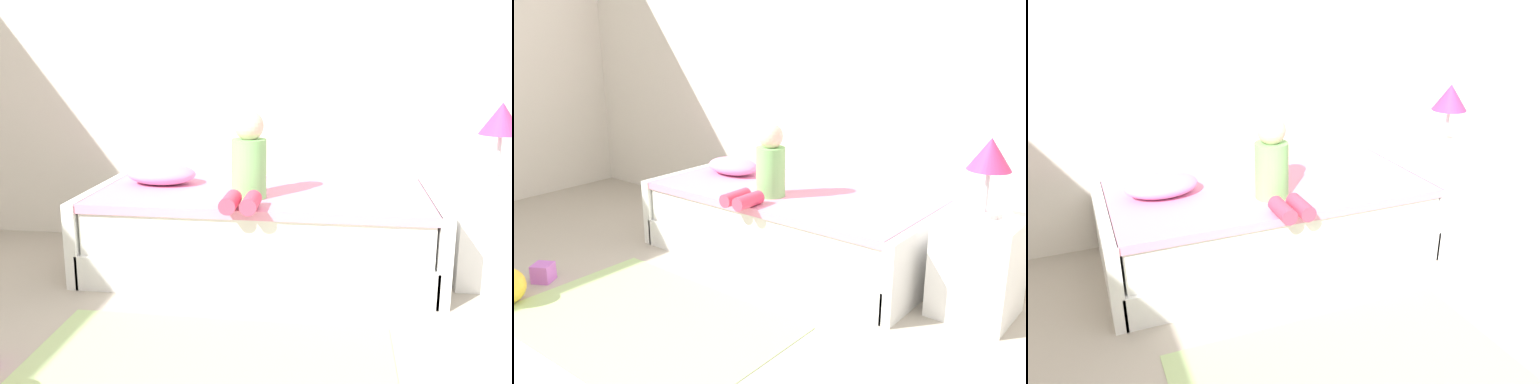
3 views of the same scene
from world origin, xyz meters
The scene contains 6 objects.
wall_rear centered at (0.00, 2.60, 1.45)m, with size 7.20×0.10×2.90m, color silver.
bed centered at (-0.63, 2.00, 0.25)m, with size 2.11×1.00×0.50m.
nightstand centered at (0.72, 1.98, 0.30)m, with size 0.44×0.44×0.60m, color white.
table_lamp centered at (0.72, 1.98, 0.94)m, with size 0.24×0.24×0.45m.
child_figure centered at (-0.68, 1.77, 0.70)m, with size 0.20×0.51×0.50m.
pillow centered at (-1.29, 2.10, 0.56)m, with size 0.44×0.30×0.13m, color #EA8CC6.
Camera 3 is at (-1.75, -0.92, 1.74)m, focal length 36.99 mm.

